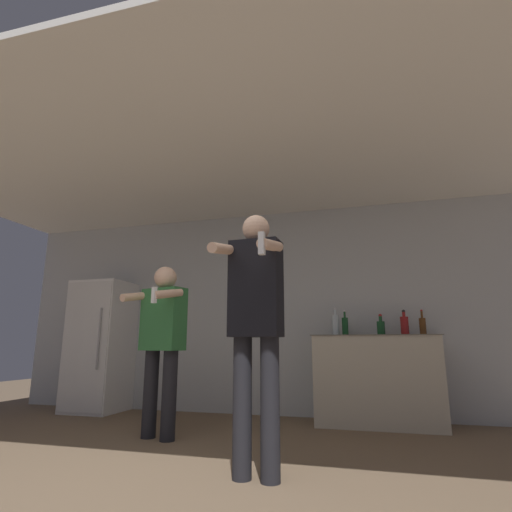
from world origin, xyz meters
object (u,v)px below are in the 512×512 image
at_px(bottle_amber_bourbon, 405,325).
at_px(bottle_tall_gin, 423,326).
at_px(bottle_red_label, 381,327).
at_px(person_woman_foreground, 256,318).
at_px(bottle_green_wine, 345,326).
at_px(person_man_side, 162,336).
at_px(bottle_clear_vodka, 336,324).
at_px(refrigerator, 101,345).

relative_size(bottle_amber_bourbon, bottle_tall_gin, 1.01).
xyz_separation_m(bottle_red_label, person_woman_foreground, (-0.88, -2.09, -0.02)).
height_order(bottle_green_wine, person_woman_foreground, person_woman_foreground).
height_order(bottle_green_wine, person_man_side, person_man_side).
bearing_deg(bottle_clear_vodka, refrigerator, -178.75).
xyz_separation_m(bottle_red_label, bottle_green_wine, (-0.39, 0.00, 0.02)).
bearing_deg(person_woman_foreground, refrigerator, 143.06).
xyz_separation_m(bottle_red_label, person_man_side, (-2.04, -1.23, -0.11)).
bearing_deg(bottle_clear_vodka, person_man_side, -141.34).
bearing_deg(bottle_clear_vodka, bottle_tall_gin, 0.00).
bearing_deg(person_woman_foreground, bottle_clear_vodka, 79.69).
height_order(bottle_amber_bourbon, person_man_side, person_man_side).
height_order(refrigerator, bottle_red_label, refrigerator).
bearing_deg(person_man_side, bottle_clear_vodka, 38.66).
xyz_separation_m(bottle_clear_vodka, bottle_tall_gin, (0.93, 0.00, -0.03)).
relative_size(bottle_green_wine, person_woman_foreground, 0.16).
bearing_deg(bottle_clear_vodka, bottle_amber_bourbon, 0.00).
height_order(bottle_red_label, bottle_tall_gin, bottle_tall_gin).
xyz_separation_m(refrigerator, person_man_side, (1.52, -1.17, 0.09)).
distance_m(bottle_clear_vodka, person_woman_foreground, 2.12).
bearing_deg(refrigerator, bottle_red_label, 1.07).
distance_m(bottle_green_wine, person_woman_foreground, 2.14).
xyz_separation_m(bottle_green_wine, person_man_side, (-1.65, -1.23, -0.13)).
distance_m(bottle_amber_bourbon, person_man_side, 2.60).
bearing_deg(bottle_red_label, person_woman_foreground, -112.78).
relative_size(refrigerator, bottle_clear_vodka, 5.28).
relative_size(refrigerator, person_woman_foreground, 0.95).
relative_size(bottle_amber_bourbon, person_man_side, 0.17).
height_order(bottle_amber_bourbon, person_woman_foreground, person_woman_foreground).
xyz_separation_m(bottle_red_label, bottle_amber_bourbon, (0.25, 0.00, 0.02)).
bearing_deg(person_woman_foreground, bottle_tall_gin, 57.83).
bearing_deg(bottle_clear_vodka, bottle_green_wine, 0.00).
height_order(bottle_red_label, bottle_clear_vodka, bottle_clear_vodka).
bearing_deg(bottle_green_wine, bottle_amber_bourbon, 0.00).
height_order(refrigerator, person_woman_foreground, person_woman_foreground).
bearing_deg(bottle_tall_gin, refrigerator, -179.04).
bearing_deg(bottle_tall_gin, bottle_red_label, 180.00).
height_order(refrigerator, bottle_green_wine, refrigerator).
distance_m(bottle_clear_vodka, person_man_side, 1.98).
height_order(bottle_clear_vodka, person_woman_foreground, person_woman_foreground).
relative_size(bottle_red_label, bottle_tall_gin, 0.86).
height_order(bottle_red_label, bottle_green_wine, bottle_green_wine).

